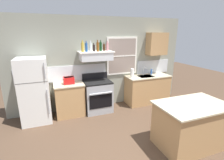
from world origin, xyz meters
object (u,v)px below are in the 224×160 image
object	(u,v)px
bottle_amber_wine	(98,47)
bottle_clear_tall	(91,47)
toaster	(69,80)
dish_soap_bottle	(151,72)
bottle_champagne_gold_foil	(83,47)
bottle_rose_pink	(107,47)
bottle_dark_green_wine	(101,46)
bottle_brown_stout	(104,47)
refrigerator	(35,91)
bottle_blue_liqueur	(86,47)
bottle_balsamic_dark	(94,48)
kitchen_island	(191,125)
stove_range	(98,96)
paper_towel_roll	(132,73)

from	to	relation	value
bottle_amber_wine	bottle_clear_tall	bearing A→B (deg)	177.55
toaster	dish_soap_bottle	world-z (taller)	toaster
bottle_champagne_gold_foil	bottle_rose_pink	world-z (taller)	bottle_champagne_gold_foil
bottle_clear_tall	bottle_dark_green_wine	distance (m)	0.32
toaster	bottle_champagne_gold_foil	size ratio (longest dim) A/B	0.95
bottle_clear_tall	bottle_brown_stout	xyz separation A→B (m)	(0.41, 0.09, -0.03)
refrigerator	bottle_dark_green_wine	xyz separation A→B (m)	(1.81, 0.17, 1.04)
bottle_rose_pink	bottle_clear_tall	bearing A→B (deg)	-170.93
bottle_clear_tall	bottle_brown_stout	bearing A→B (deg)	12.86
refrigerator	dish_soap_bottle	world-z (taller)	refrigerator
toaster	bottle_blue_liqueur	bearing A→B (deg)	5.10
bottle_rose_pink	bottle_champagne_gold_foil	bearing A→B (deg)	-172.60
bottle_champagne_gold_foil	bottle_balsamic_dark	size ratio (longest dim) A/B	1.36
bottle_blue_liqueur	kitchen_island	size ratio (longest dim) A/B	0.20
stove_range	bottle_champagne_gold_foil	world-z (taller)	bottle_champagne_gold_foil
bottle_clear_tall	dish_soap_bottle	size ratio (longest dim) A/B	1.64
bottle_blue_liqueur	bottle_balsamic_dark	xyz separation A→B (m)	(0.22, 0.04, -0.02)
bottle_blue_liqueur	bottle_amber_wine	size ratio (longest dim) A/B	0.93
bottle_champagne_gold_foil	bottle_rose_pink	bearing A→B (deg)	7.40
bottle_balsamic_dark	kitchen_island	size ratio (longest dim) A/B	0.16
bottle_clear_tall	bottle_dark_green_wine	bearing A→B (deg)	16.84
bottle_amber_wine	kitchen_island	xyz separation A→B (m)	(1.27, -2.24, -1.42)
bottle_rose_pink	stove_range	bearing A→B (deg)	-158.91
refrigerator	bottle_rose_pink	world-z (taller)	bottle_rose_pink
stove_range	bottle_blue_liqueur	xyz separation A→B (m)	(-0.26, 0.07, 1.40)
bottle_dark_green_wine	dish_soap_bottle	size ratio (longest dim) A/B	1.65
bottle_balsamic_dark	bottle_brown_stout	distance (m)	0.31
bottle_blue_liqueur	paper_towel_roll	xyz separation A→B (m)	(1.39, -0.03, -0.82)
bottle_brown_stout	bottle_clear_tall	bearing A→B (deg)	-167.14
bottle_amber_wine	bottle_dark_green_wine	distance (m)	0.15
stove_range	bottle_blue_liqueur	size ratio (longest dim) A/B	3.82
toaster	dish_soap_bottle	size ratio (longest dim) A/B	1.65
bottle_balsamic_dark	bottle_dark_green_wine	distance (m)	0.21
bottle_dark_green_wine	bottle_rose_pink	xyz separation A→B (m)	(0.20, -0.01, -0.01)
bottle_clear_tall	paper_towel_roll	world-z (taller)	bottle_clear_tall
stove_range	bottle_brown_stout	distance (m)	1.41
bottle_dark_green_wine	dish_soap_bottle	world-z (taller)	bottle_dark_green_wine
kitchen_island	bottle_amber_wine	bearing A→B (deg)	119.62
dish_soap_bottle	refrigerator	bearing A→B (deg)	-177.40
refrigerator	toaster	size ratio (longest dim) A/B	5.60
bottle_champagne_gold_foil	bottle_blue_liqueur	world-z (taller)	bottle_champagne_gold_foil
paper_towel_roll	bottle_brown_stout	bearing A→B (deg)	172.57
bottle_dark_green_wine	kitchen_island	xyz separation A→B (m)	(1.16, -2.34, -1.41)
bottle_blue_liqueur	bottle_dark_green_wine	size ratio (longest dim) A/B	0.96
toaster	dish_soap_bottle	distance (m)	2.67
stove_range	paper_towel_roll	size ratio (longest dim) A/B	4.04
bottle_dark_green_wine	bottle_blue_liqueur	bearing A→B (deg)	-169.27
bottle_dark_green_wine	bottle_balsamic_dark	bearing A→B (deg)	-170.04
stove_range	bottle_rose_pink	distance (m)	1.45
toaster	bottle_balsamic_dark	distance (m)	1.12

